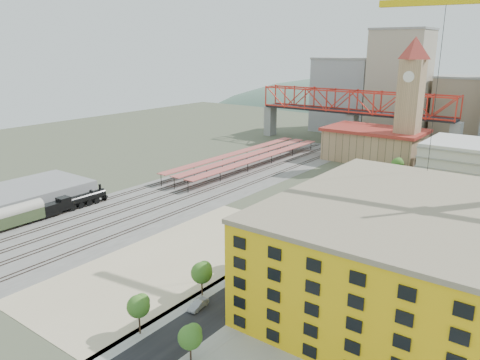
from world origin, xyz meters
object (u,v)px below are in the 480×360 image
Objects in this scene: construction_building at (414,256)px; car_0 at (237,280)px; coach at (6,218)px; site_trailer_c at (285,259)px; clock_tower at (411,91)px; site_trailer_d at (316,238)px; site_trailer_a at (251,282)px; locomotive at (75,202)px; site_trailer_b at (262,274)px.

construction_building is 11.46× the size of car_0.
site_trailer_c is at bearing 20.90° from coach.
clock_tower is 5.21× the size of site_trailer_d.
site_trailer_a is at bearing -154.70° from construction_building.
site_trailer_d is (66.00, 19.51, -0.77)m from locomotive.
car_0 is (63.00, -7.15, -1.38)m from locomotive.
site_trailer_a is 12.42m from site_trailer_c.
site_trailer_a is at bearing -5.86° from locomotive.
site_trailer_a reaches higher than car_0.
site_trailer_b is at bearing -162.29° from construction_building.
car_0 is at bearing -156.41° from construction_building.
coach reaches higher than car_0.
site_trailer_c is at bearing 96.20° from site_trailer_a.
locomotive is 1.20× the size of coach.
site_trailer_d reaches higher than car_0.
clock_tower is 11.78× the size of car_0.
site_trailer_c is at bearing 179.71° from construction_building.
coach reaches higher than site_trailer_c.
car_0 is at bearing -144.27° from site_trailer_b.
site_trailer_d is (0.00, 13.86, 0.19)m from site_trailer_c.
site_trailer_d is at bearing -84.69° from clock_tower.
site_trailer_a is at bearing -106.02° from site_trailer_d.
clock_tower is at bearing 102.29° from car_0.
car_0 is (-3.00, -4.36, -0.44)m from site_trailer_b.
site_trailer_c is at bearing -106.02° from site_trailer_d.
site_trailer_a is 3.07m from car_0.
coach is 1.91× the size of site_trailer_d.
clock_tower reaches higher than coach.
site_trailer_d is at bearing 96.20° from site_trailer_a.
locomotive is (-92.00, -5.52, -7.28)m from construction_building.
site_trailer_b is at bearing -96.93° from site_trailer_c.
car_0 is (5.00, -112.66, -27.94)m from clock_tower.
clock_tower is 123.30m from locomotive.
construction_building is 92.45m from locomotive.
construction_building reaches higher than coach.
clock_tower reaches higher than construction_building.
construction_building is at bearing -2.03° from site_trailer_b.
site_trailer_b is at bearing -106.02° from site_trailer_d.
car_0 is at bearing -87.46° from clock_tower.
site_trailer_a reaches higher than site_trailer_b.
site_trailer_c is (8.00, -99.86, -27.52)m from clock_tower.
construction_building reaches higher than car_0.
locomotive is 2.65× the size of site_trailer_c.
site_trailer_c is (-26.00, 0.13, -8.23)m from construction_building.
locomotive is at bearing -179.65° from site_trailer_a.
coach is 67.25m from site_trailer_a.
car_0 is at bearing 11.14° from coach.
site_trailer_c is at bearing 4.89° from locomotive.
site_trailer_d is (-26.00, 13.99, -8.04)m from construction_building.
construction_building is 32.81m from car_0.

